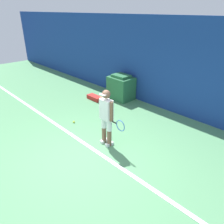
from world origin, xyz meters
TOP-DOWN VIEW (x-y plane):
  - ground_plane at (0.00, 0.00)m, footprint 24.00×24.00m
  - back_wall at (0.00, 3.89)m, footprint 24.00×0.10m
  - court_baseline at (0.00, 0.31)m, footprint 21.60×0.10m
  - tennis_player at (-0.11, 0.76)m, footprint 0.92×0.29m
  - tennis_ball at (-1.76, 0.80)m, footprint 0.07×0.07m
  - covered_chair at (-2.18, 3.42)m, footprint 0.96×0.74m
  - equipment_bag at (-2.85, 2.57)m, footprint 0.69×0.30m

SIDE VIEW (x-z plane):
  - ground_plane at x=0.00m, z-range 0.00..0.00m
  - court_baseline at x=0.00m, z-range 0.00..0.01m
  - tennis_ball at x=-1.76m, z-range 0.00..0.07m
  - equipment_bag at x=-2.85m, z-range 0.00..0.16m
  - covered_chair at x=-2.18m, z-range -0.02..0.99m
  - tennis_player at x=-0.11m, z-range 0.08..1.64m
  - back_wall at x=0.00m, z-range 0.00..3.19m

